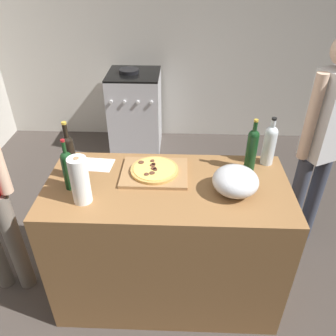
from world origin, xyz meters
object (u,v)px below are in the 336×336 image
Objects in this scene: wine_bottle_clear at (252,148)px; mixing_bowl at (235,181)px; wine_bottle_dark at (70,155)px; stove at (136,112)px; wine_bottle_amber at (68,168)px; person_in_red at (322,139)px; wine_bottle_green at (270,143)px; paper_towel_roll at (80,180)px; pizza at (154,170)px.

mixing_bowl is at bearing -116.42° from wine_bottle_clear.
wine_bottle_clear is at bearing 6.59° from wine_bottle_dark.
mixing_bowl is 2.35m from stove.
wine_bottle_amber is (-0.93, 0.01, 0.05)m from mixing_bowl.
person_in_red is (1.63, 0.46, -0.12)m from wine_bottle_dark.
person_in_red reaches higher than wine_bottle_dark.
stove is (0.09, 2.11, -0.60)m from wine_bottle_amber.
wine_bottle_green is 0.33× the size of stove.
paper_towel_roll is 0.25m from wine_bottle_dark.
mixing_bowl is 0.84m from paper_towel_roll.
wine_bottle_green is (1.17, 0.31, 0.01)m from wine_bottle_amber.
wine_bottle_amber is 1.71m from person_in_red.
wine_bottle_amber reaches higher than mixing_bowl.
stove is (-0.96, 1.88, -0.62)m from wine_bottle_clear.
mixing_bowl is 0.81× the size of wine_bottle_green.
wine_bottle_green is (1.19, 0.20, -0.01)m from wine_bottle_dark.
wine_bottle_clear is 0.35× the size of stove.
person_in_red is (0.56, 0.34, -0.11)m from wine_bottle_clear.
wine_bottle_amber is 1.21m from wine_bottle_green.
wine_bottle_green reaches higher than pizza.
wine_bottle_clear reaches higher than pizza.
stove is at bearing 117.02° from wine_bottle_clear.
mixing_bowl is 0.93× the size of paper_towel_roll.
paper_towel_roll is 1.01m from wine_bottle_clear.
pizza is 0.80× the size of wine_bottle_dark.
stove is (-0.01, 2.23, -0.61)m from paper_towel_roll.
mixing_bowl is 0.76× the size of wine_bottle_clear.
pizza is at bearing -167.71° from wine_bottle_green.
person_in_red is (1.61, 0.57, -0.10)m from wine_bottle_amber.
wine_bottle_dark is (-0.11, 0.22, 0.02)m from paper_towel_roll.
stove is at bearing 100.88° from pizza.
person_in_red is (1.14, 0.41, 0.00)m from pizza.
mixing_bowl is 0.90m from person_in_red.
mixing_bowl is at bearing -0.80° from wine_bottle_amber.
wine_bottle_clear is 0.15m from wine_bottle_green.
wine_bottle_amber reaches higher than stove.
wine_bottle_dark is at bearing -170.42° from wine_bottle_green.
pizza is 0.49m from mixing_bowl.
wine_bottle_amber is 0.11m from wine_bottle_dark.
wine_bottle_clear is 1.08× the size of wine_bottle_green.
mixing_bowl is 0.28m from wine_bottle_clear.
wine_bottle_amber is at bearing 129.95° from paper_towel_roll.
wine_bottle_green is at bearing 9.58° from wine_bottle_dark.
person_in_red is (0.44, 0.26, -0.11)m from wine_bottle_green.
wine_bottle_green is (0.24, 0.32, 0.06)m from mixing_bowl.
person_in_red is (0.68, 0.58, -0.04)m from mixing_bowl.
wine_bottle_green is at bearing 21.51° from paper_towel_roll.
mixing_bowl is 0.27× the size of stove.
wine_bottle_amber is at bearing -165.31° from wine_bottle_green.
person_in_red is at bearing 19.94° from pizza.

